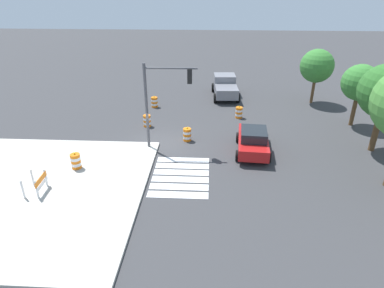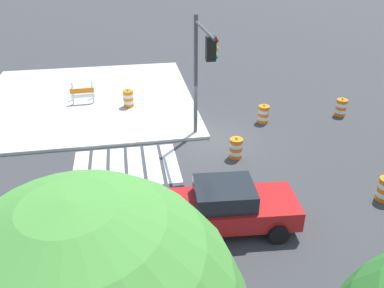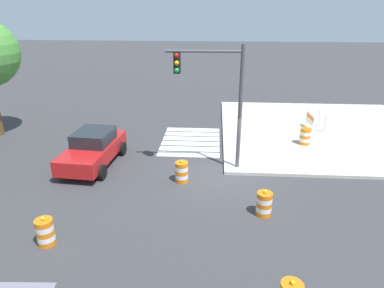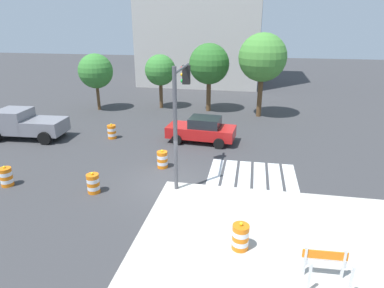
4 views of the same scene
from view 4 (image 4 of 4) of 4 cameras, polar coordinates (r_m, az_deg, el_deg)
ground_plane at (r=15.99m, az=-4.32°, el=-6.94°), size 120.00×120.00×0.00m
crosswalk_stripes at (r=17.15m, az=10.33°, el=-5.20°), size 4.35×3.20×0.02m
sports_car at (r=21.16m, az=1.73°, el=2.49°), size 4.43×2.40×1.63m
pickup_truck at (r=24.51m, az=-27.14°, el=3.11°), size 5.25×2.57×1.92m
traffic_barrel_near_corner at (r=17.93m, az=-29.39°, el=-4.95°), size 0.56×0.56×1.02m
traffic_barrel_crosswalk_end at (r=17.59m, az=-5.14°, el=-2.68°), size 0.56×0.56×1.02m
traffic_barrel_median_near at (r=15.69m, az=-16.67°, el=-6.53°), size 0.56×0.56×1.02m
traffic_barrel_median_far at (r=22.51m, az=-13.67°, el=2.06°), size 0.56×0.56×1.02m
traffic_barrel_on_sidewalk at (r=11.54m, az=8.35°, el=-15.56°), size 0.56×0.56×1.02m
construction_barricade at (r=10.94m, az=22.05°, el=-18.60°), size 1.30×0.83×1.00m
traffic_light_pole at (r=14.99m, az=-2.10°, el=7.21°), size 0.47×3.29×5.50m
street_tree_streetside_near at (r=26.91m, az=12.07°, el=14.34°), size 3.72×3.72×6.55m
street_tree_streetside_mid at (r=29.39m, az=-5.50°, el=12.53°), size 2.66×2.66×4.68m
street_tree_streetside_far at (r=29.73m, az=-16.28°, el=11.96°), size 2.90×2.90×4.81m
street_tree_corner_lot at (r=28.19m, az=2.97°, el=13.58°), size 3.35×3.35×5.67m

